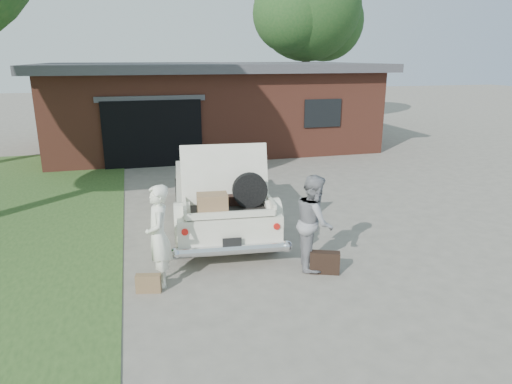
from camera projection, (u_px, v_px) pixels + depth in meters
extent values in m
plane|color=gray|center=(265.00, 259.00, 8.31)|extent=(90.00, 90.00, 0.00)
cube|color=brown|center=(210.00, 108.00, 18.78)|extent=(12.00, 7.00, 3.00)
cube|color=#4C4C51|center=(209.00, 67.00, 18.31)|extent=(12.80, 7.80, 0.30)
cube|color=black|center=(153.00, 134.00, 15.07)|extent=(3.20, 0.30, 2.20)
cube|color=#4C4C51|center=(151.00, 99.00, 14.68)|extent=(3.50, 0.12, 0.18)
cube|color=black|center=(323.00, 113.00, 16.38)|extent=(1.40, 0.08, 1.00)
cylinder|color=#38281E|center=(305.00, 78.00, 24.70)|extent=(0.44, 0.44, 4.86)
sphere|color=#335322|center=(307.00, 6.00, 23.66)|extent=(5.57, 5.57, 5.57)
sphere|color=#335322|center=(325.00, 22.00, 24.69)|extent=(4.18, 4.18, 4.18)
sphere|color=#335322|center=(291.00, 13.00, 22.86)|extent=(3.90, 3.90, 3.90)
cube|color=white|center=(219.00, 197.00, 10.00)|extent=(2.26, 4.92, 0.62)
cube|color=#AEA699|center=(217.00, 169.00, 10.11)|extent=(1.75, 2.05, 0.50)
cube|color=black|center=(214.00, 161.00, 10.97)|extent=(1.48, 0.22, 0.42)
cube|color=black|center=(221.00, 181.00, 9.26)|extent=(1.48, 0.22, 0.42)
cylinder|color=black|center=(182.00, 239.00, 8.41)|extent=(0.27, 0.65, 0.63)
cylinder|color=black|center=(271.00, 233.00, 8.68)|extent=(0.27, 0.65, 0.63)
cylinder|color=black|center=(180.00, 190.00, 11.47)|extent=(0.27, 0.65, 0.63)
cylinder|color=black|center=(246.00, 187.00, 11.74)|extent=(0.27, 0.65, 0.63)
cylinder|color=silver|center=(232.00, 250.00, 7.76)|extent=(1.96, 0.36, 0.17)
cylinder|color=#A5140F|center=(185.00, 231.00, 7.59)|extent=(0.12, 0.11, 0.11)
cylinder|color=#A5140F|center=(276.00, 226.00, 7.85)|extent=(0.12, 0.11, 0.11)
cube|color=black|center=(232.00, 242.00, 7.70)|extent=(0.32, 0.05, 0.16)
cube|color=black|center=(228.00, 208.00, 8.19)|extent=(1.57, 1.18, 0.04)
cube|color=white|center=(184.00, 205.00, 8.04)|extent=(0.16, 1.05, 0.17)
cube|color=white|center=(269.00, 201.00, 8.29)|extent=(0.16, 1.05, 0.17)
cube|color=white|center=(231.00, 215.00, 7.68)|extent=(1.52, 0.20, 0.11)
cube|color=white|center=(225.00, 174.00, 8.39)|extent=(1.63, 0.49, 1.06)
cube|color=#402C1B|center=(215.00, 199.00, 8.37)|extent=(0.54, 0.37, 0.16)
cube|color=#99734E|center=(212.00, 204.00, 7.79)|extent=(0.55, 0.39, 0.36)
cube|color=black|center=(235.00, 198.00, 8.41)|extent=(0.58, 0.41, 0.17)
cylinder|color=black|center=(250.00, 190.00, 8.12)|extent=(0.64, 0.21, 0.63)
imported|color=white|center=(159.00, 236.00, 7.16)|extent=(0.40, 0.61, 1.66)
imported|color=gray|center=(314.00, 222.00, 7.80)|extent=(0.81, 0.93, 1.65)
cube|color=olive|center=(148.00, 283.00, 7.10)|extent=(0.40, 0.21, 0.30)
cube|color=black|center=(325.00, 262.00, 7.71)|extent=(0.53, 0.34, 0.39)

